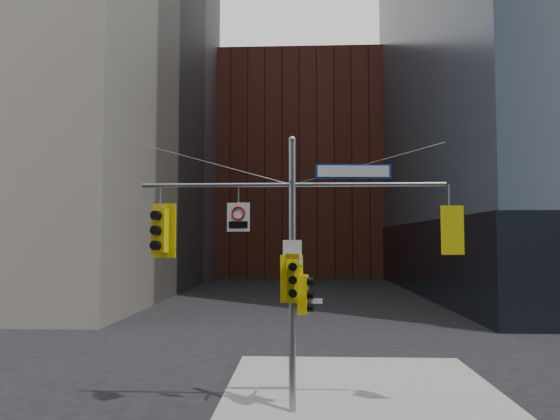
# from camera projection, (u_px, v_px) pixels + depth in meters

# --- Properties ---
(sidewalk_corner) EXTENTS (8.00, 8.00, 0.15)m
(sidewalk_corner) POSITION_uv_depth(u_px,v_px,m) (362.00, 392.00, 14.69)
(sidewalk_corner) COLOR gray
(sidewalk_corner) RESTS_ON ground
(brick_midrise) EXTENTS (26.00, 20.00, 28.00)m
(brick_midrise) POSITION_uv_depth(u_px,v_px,m) (300.00, 172.00, 69.46)
(brick_midrise) COLOR brown
(brick_midrise) RESTS_ON ground
(signal_assembly) EXTENTS (8.00, 0.80, 7.30)m
(signal_assembly) POSITION_uv_depth(u_px,v_px,m) (292.00, 245.00, 13.04)
(signal_assembly) COLOR gray
(signal_assembly) RESTS_ON ground
(traffic_light_west_arm) EXTENTS (0.68, 0.64, 1.46)m
(traffic_light_west_arm) POSITION_uv_depth(u_px,v_px,m) (160.00, 230.00, 13.22)
(traffic_light_west_arm) COLOR yellow
(traffic_light_west_arm) RESTS_ON ground
(traffic_light_east_arm) EXTENTS (0.60, 0.51, 1.26)m
(traffic_light_east_arm) POSITION_uv_depth(u_px,v_px,m) (450.00, 230.00, 12.88)
(traffic_light_east_arm) COLOR yellow
(traffic_light_east_arm) RESTS_ON ground
(traffic_light_pole_side) EXTENTS (0.43, 0.37, 1.01)m
(traffic_light_pole_side) POSITION_uv_depth(u_px,v_px,m) (305.00, 294.00, 12.94)
(traffic_light_pole_side) COLOR yellow
(traffic_light_pole_side) RESTS_ON ground
(traffic_light_pole_front) EXTENTS (0.59, 0.49, 1.23)m
(traffic_light_pole_front) POSITION_uv_depth(u_px,v_px,m) (292.00, 279.00, 12.72)
(traffic_light_pole_front) COLOR yellow
(traffic_light_pole_front) RESTS_ON ground
(street_sign_blade) EXTENTS (2.00, 0.17, 0.39)m
(street_sign_blade) POSITION_uv_depth(u_px,v_px,m) (353.00, 171.00, 13.08)
(street_sign_blade) COLOR navy
(street_sign_blade) RESTS_ON ground
(regulatory_sign_arm) EXTENTS (0.61, 0.12, 0.76)m
(regulatory_sign_arm) POSITION_uv_depth(u_px,v_px,m) (238.00, 216.00, 13.12)
(regulatory_sign_arm) COLOR silver
(regulatory_sign_arm) RESTS_ON ground
(regulatory_sign_pole) EXTENTS (0.49, 0.06, 0.64)m
(regulatory_sign_pole) POSITION_uv_depth(u_px,v_px,m) (292.00, 253.00, 12.91)
(regulatory_sign_pole) COLOR silver
(regulatory_sign_pole) RESTS_ON ground
(street_blade_ew) EXTENTS (0.67, 0.03, 0.13)m
(street_blade_ew) POSITION_uv_depth(u_px,v_px,m) (310.00, 301.00, 12.94)
(street_blade_ew) COLOR silver
(street_blade_ew) RESTS_ON ground
(street_blade_ns) EXTENTS (0.12, 0.79, 0.16)m
(street_blade_ns) POSITION_uv_depth(u_px,v_px,m) (293.00, 302.00, 13.40)
(street_blade_ns) COLOR #145926
(street_blade_ns) RESTS_ON ground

